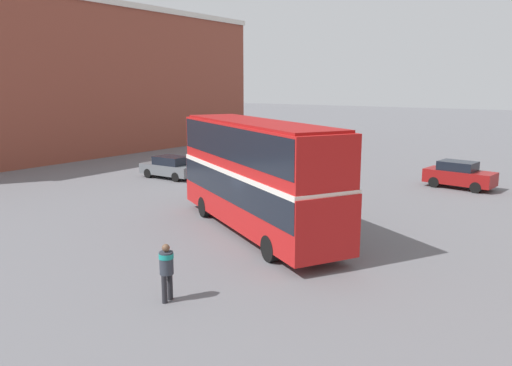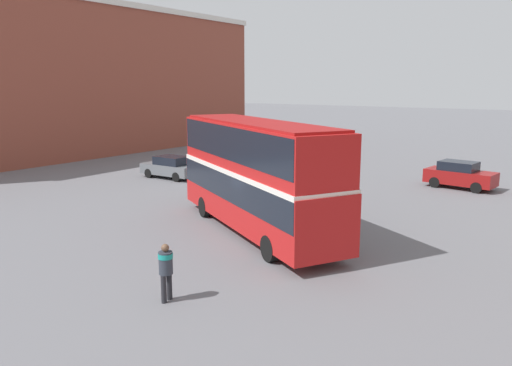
% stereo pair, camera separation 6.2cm
% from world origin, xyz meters
% --- Properties ---
extents(ground_plane, '(240.00, 240.00, 0.00)m').
position_xyz_m(ground_plane, '(0.00, 0.00, 0.00)').
color(ground_plane, slate).
extents(building_row_left, '(8.52, 38.53, 13.24)m').
position_xyz_m(building_row_left, '(-28.47, 11.90, 6.63)').
color(building_row_left, brown).
rests_on(building_row_left, ground_plane).
extents(double_decker_bus, '(10.84, 7.49, 4.72)m').
position_xyz_m(double_decker_bus, '(-0.94, 0.72, 2.69)').
color(double_decker_bus, red).
rests_on(double_decker_bus, ground_plane).
extents(pedestrian_foreground, '(0.48, 0.48, 1.74)m').
position_xyz_m(pedestrian_foreground, '(1.03, -6.47, 1.06)').
color(pedestrian_foreground, '#232328').
rests_on(pedestrian_foreground, ground_plane).
extents(parked_car_kerb_near, '(4.14, 2.13, 1.63)m').
position_xyz_m(parked_car_kerb_near, '(3.77, 15.31, 0.82)').
color(parked_car_kerb_near, maroon).
rests_on(parked_car_kerb_near, ground_plane).
extents(parked_car_kerb_far, '(4.11, 1.84, 1.48)m').
position_xyz_m(parked_car_kerb_far, '(-12.86, 7.49, 0.75)').
color(parked_car_kerb_far, slate).
rests_on(parked_car_kerb_far, ground_plane).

